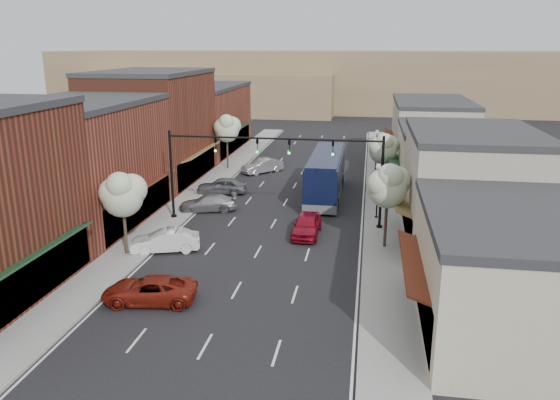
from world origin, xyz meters
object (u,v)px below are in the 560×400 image
at_px(red_hatchback, 307,225).
at_px(parked_car_a, 149,290).
at_px(parked_car_c, 208,203).
at_px(parked_car_e, 262,166).
at_px(tree_right_near, 389,185).
at_px(parked_car_b, 165,241).
at_px(tree_right_far, 384,148).
at_px(lamp_post_near, 378,182).
at_px(signal_mast_left, 201,162).
at_px(parked_car_d, 222,186).
at_px(tree_left_near, 122,193).
at_px(tree_left_far, 227,128).
at_px(coach_bus, 326,174).
at_px(lamp_post_far, 377,143).
at_px(signal_mast_right, 349,168).

distance_m(red_hatchback, parked_car_a, 13.85).
xyz_separation_m(parked_car_c, parked_car_e, (1.73, 14.53, 0.08)).
height_order(tree_right_near, parked_car_b, tree_right_near).
bearing_deg(tree_right_far, parked_car_a, -115.67).
xyz_separation_m(parked_car_b, parked_car_c, (0.14, 9.37, -0.06)).
distance_m(red_hatchback, parked_car_e, 20.42).
height_order(tree_right_near, lamp_post_near, tree_right_near).
relative_size(signal_mast_left, parked_car_a, 1.64).
height_order(lamp_post_near, parked_car_b, lamp_post_near).
bearing_deg(parked_car_d, tree_left_near, -14.31).
bearing_deg(parked_car_e, tree_left_far, -150.29).
height_order(signal_mast_left, tree_left_near, signal_mast_left).
xyz_separation_m(tree_left_far, parked_car_e, (4.05, -0.97, -3.84)).
xyz_separation_m(lamp_post_near, coach_bus, (-4.53, 6.17, -0.98)).
height_order(lamp_post_far, parked_car_c, lamp_post_far).
distance_m(parked_car_a, parked_car_e, 31.13).
bearing_deg(parked_car_a, signal_mast_right, 137.73).
bearing_deg(tree_left_far, parked_car_b, -84.97).
xyz_separation_m(tree_left_near, lamp_post_near, (16.05, 10.56, -1.22)).
bearing_deg(tree_right_near, coach_bus, 111.73).
bearing_deg(signal_mast_left, red_hatchback, -14.70).
xyz_separation_m(tree_right_near, coach_bus, (-5.07, 12.73, -2.43)).
distance_m(lamp_post_near, parked_car_d, 15.15).
height_order(signal_mast_left, red_hatchback, signal_mast_left).
relative_size(lamp_post_far, coach_bus, 0.35).
height_order(tree_right_far, parked_car_e, tree_right_far).
bearing_deg(lamp_post_far, tree_left_near, -119.78).
bearing_deg(parked_car_b, signal_mast_right, 102.73).
distance_m(signal_mast_right, parked_car_c, 12.44).
height_order(parked_car_c, parked_car_d, parked_car_d).
xyz_separation_m(signal_mast_left, lamp_post_far, (13.42, 20.00, -1.62)).
bearing_deg(coach_bus, parked_car_b, -121.09).
height_order(lamp_post_far, parked_car_d, lamp_post_far).
xyz_separation_m(tree_left_near, coach_bus, (11.53, 16.73, -2.20)).
height_order(lamp_post_far, red_hatchback, lamp_post_far).
xyz_separation_m(tree_left_far, red_hatchback, (11.06, -20.16, -3.81)).
xyz_separation_m(tree_right_near, lamp_post_near, (-0.55, 6.56, -1.45)).
xyz_separation_m(lamp_post_near, lamp_post_far, (0.00, 17.50, 0.00)).
relative_size(tree_left_near, coach_bus, 0.45).
distance_m(parked_car_b, parked_car_e, 23.97).
height_order(tree_left_near, parked_car_b, tree_left_near).
height_order(signal_mast_right, lamp_post_near, signal_mast_right).
bearing_deg(tree_left_near, red_hatchback, 27.85).
bearing_deg(tree_right_far, parked_car_b, -127.37).
relative_size(parked_car_b, parked_car_c, 0.95).
height_order(signal_mast_right, tree_left_far, signal_mast_right).
distance_m(coach_bus, parked_car_d, 9.59).
distance_m(tree_right_far, tree_left_far, 17.66).
bearing_deg(signal_mast_right, parked_car_a, -124.75).
bearing_deg(red_hatchback, lamp_post_near, 44.02).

